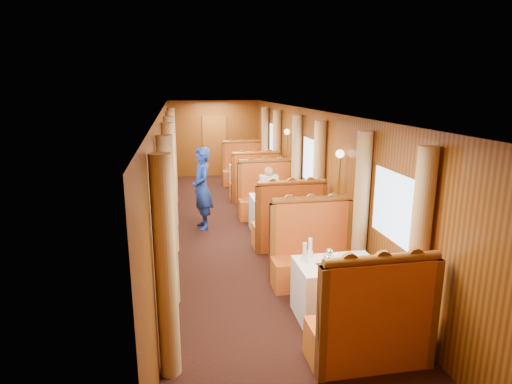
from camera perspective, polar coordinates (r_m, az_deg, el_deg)
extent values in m
cube|color=brown|center=(14.48, -5.52, 6.12)|extent=(0.80, 0.04, 2.00)
cube|color=white|center=(5.82, 10.69, -12.70)|extent=(1.05, 0.72, 0.75)
cube|color=#A92F12|center=(5.13, 14.57, -18.74)|extent=(1.30, 0.55, 0.45)
cube|color=#A92F12|center=(4.66, 16.18, -13.58)|extent=(1.30, 0.12, 0.80)
cylinder|color=brown|center=(4.48, 16.56, -8.57)|extent=(1.23, 0.10, 0.10)
cube|color=#A92F12|center=(6.69, 7.71, -10.33)|extent=(1.30, 0.55, 0.45)
cube|color=#A92F12|center=(6.65, 7.31, -4.67)|extent=(1.30, 0.12, 0.80)
cylinder|color=brown|center=(6.52, 7.43, -1.00)|extent=(1.23, 0.10, 0.10)
cube|color=white|center=(8.94, 2.72, -2.87)|extent=(1.05, 0.72, 0.75)
cube|color=#A92F12|center=(8.11, 4.23, -5.79)|extent=(1.30, 0.55, 0.45)
cube|color=#A92F12|center=(7.72, 4.71, -1.95)|extent=(1.30, 0.12, 0.80)
cylinder|color=brown|center=(7.61, 4.78, 1.23)|extent=(1.23, 0.10, 0.10)
cube|color=#A92F12|center=(9.87, 1.47, -2.13)|extent=(1.30, 0.55, 0.45)
cube|color=#A92F12|center=(9.92, 1.24, 1.68)|extent=(1.30, 0.12, 0.80)
cylinder|color=brown|center=(9.84, 1.26, 4.18)|extent=(1.23, 0.10, 0.10)
cube|color=white|center=(12.27, -0.95, 1.79)|extent=(1.05, 0.72, 0.75)
cube|color=#A92F12|center=(11.39, -0.17, 0.06)|extent=(1.30, 0.55, 0.45)
cube|color=#A92F12|center=(11.05, 0.03, 2.95)|extent=(1.30, 0.12, 0.80)
cylinder|color=brown|center=(10.97, 0.03, 5.20)|extent=(1.23, 0.10, 0.10)
cube|color=#A92F12|center=(13.21, -1.62, 2.01)|extent=(1.30, 0.55, 0.45)
cube|color=#A92F12|center=(13.31, -1.78, 4.83)|extent=(1.30, 0.12, 0.80)
cylinder|color=brown|center=(13.25, -1.80, 6.71)|extent=(1.23, 0.10, 0.10)
cube|color=silver|center=(5.54, 10.05, -9.69)|extent=(0.38, 0.31, 0.01)
cylinder|color=white|center=(5.64, 14.37, -9.48)|extent=(0.21, 0.21, 0.01)
cylinder|color=white|center=(5.60, 6.46, -8.91)|extent=(0.08, 0.08, 0.08)
cylinder|color=white|center=(5.55, 6.50, -7.65)|extent=(0.05, 0.05, 0.18)
cylinder|color=white|center=(5.77, 7.20, -8.22)|extent=(0.08, 0.08, 0.08)
cylinder|color=white|center=(5.72, 7.24, -6.99)|extent=(0.05, 0.05, 0.18)
cylinder|color=silver|center=(8.82, 2.68, -0.10)|extent=(0.06, 0.06, 0.14)
cylinder|color=silver|center=(12.15, -0.79, 3.82)|extent=(0.06, 0.06, 0.14)
cylinder|color=tan|center=(4.43, -11.95, -10.13)|extent=(0.22, 0.22, 2.35)
cylinder|color=tan|center=(5.89, -11.61, -3.98)|extent=(0.22, 0.22, 2.35)
cylinder|color=tan|center=(5.12, 20.90, -7.40)|extent=(0.22, 0.22, 2.35)
cylinder|color=tan|center=(6.43, 13.80, -2.58)|extent=(0.22, 0.22, 2.35)
cylinder|color=tan|center=(7.76, -11.38, 0.38)|extent=(0.22, 0.22, 2.35)
cylinder|color=tan|center=(9.29, -11.26, 2.60)|extent=(0.22, 0.22, 2.35)
cylinder|color=tan|center=(8.18, 8.33, 1.20)|extent=(0.22, 0.22, 2.35)
cylinder|color=tan|center=(9.64, 5.39, 3.22)|extent=(0.22, 0.22, 2.35)
cylinder|color=tan|center=(11.19, -11.16, 4.52)|extent=(0.22, 0.22, 2.35)
cylinder|color=tan|center=(12.74, -11.10, 5.64)|extent=(0.22, 0.22, 2.35)
cylinder|color=tan|center=(11.49, 2.78, 5.00)|extent=(0.22, 0.22, 2.35)
cylinder|color=tan|center=(12.99, 1.22, 6.06)|extent=(0.22, 0.22, 2.35)
cylinder|color=#BF8C3F|center=(6.89, -11.55, -3.51)|extent=(0.04, 0.04, 1.85)
sphere|color=#FFD18C|center=(6.67, -11.94, 4.34)|extent=(0.14, 0.14, 0.14)
cylinder|color=#BF8C3F|center=(7.36, 10.80, -2.34)|extent=(0.04, 0.04, 1.85)
sphere|color=#FFD18C|center=(7.16, 11.14, 5.02)|extent=(0.14, 0.14, 0.14)
cylinder|color=#BF8C3F|center=(10.29, -11.25, 2.28)|extent=(0.04, 0.04, 1.85)
sphere|color=#FFD18C|center=(10.14, -11.51, 7.57)|extent=(0.14, 0.14, 0.14)
cylinder|color=#BF8C3F|center=(10.61, 4.06, 2.86)|extent=(0.04, 0.04, 1.85)
sphere|color=#FFD18C|center=(10.47, 4.15, 8.00)|extent=(0.14, 0.14, 0.14)
imported|color=navy|center=(9.04, -7.20, 0.47)|extent=(0.51, 0.69, 1.74)
cube|color=beige|center=(9.58, 1.69, 0.62)|extent=(0.40, 0.24, 0.55)
sphere|color=tan|center=(9.51, 1.71, 2.73)|extent=(0.20, 0.20, 0.20)
cube|color=beige|center=(9.48, 1.89, -0.97)|extent=(0.36, 0.30, 0.14)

